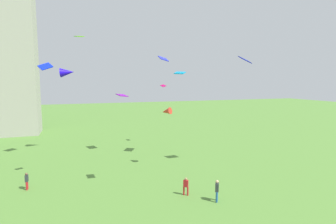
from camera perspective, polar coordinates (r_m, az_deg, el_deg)
name	(u,v)px	position (r m, az deg, el deg)	size (l,w,h in m)	color
person_0	(217,189)	(22.84, 10.62, -16.23)	(0.49, 0.55, 1.83)	#235693
person_3	(186,185)	(23.69, 3.91, -15.64)	(0.47, 0.44, 1.59)	red
person_5	(27,180)	(27.98, -28.43, -12.90)	(0.26, 0.49, 1.58)	red
kite_flying_0	(122,95)	(36.56, -10.00, 3.62)	(1.55, 1.95, 0.41)	purple
kite_flying_1	(180,73)	(33.56, 2.62, 8.52)	(1.99, 2.11, 0.42)	#078ED8
kite_flying_2	(163,59)	(22.37, -1.03, 11.55)	(0.76, 1.05, 0.57)	#252EED
kite_flying_3	(245,60)	(30.69, 16.44, 10.85)	(1.45, 1.22, 0.87)	#0C17B6
kite_flying_4	(67,72)	(38.77, -21.11, 8.06)	(2.03, 1.54, 1.40)	#1E09ED
kite_flying_5	(79,36)	(25.54, -18.78, 15.32)	(0.93, 0.82, 0.13)	#62C612
kite_flying_6	(166,111)	(29.89, -0.38, 0.13)	(1.40, 1.48, 1.01)	red
kite_flying_9	(163,86)	(40.61, -1.04, 5.75)	(0.81, 0.96, 0.45)	#B70C5B
kite_flying_10	(45,66)	(36.52, -25.16, 8.99)	(1.85, 1.44, 1.11)	#0C22E5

